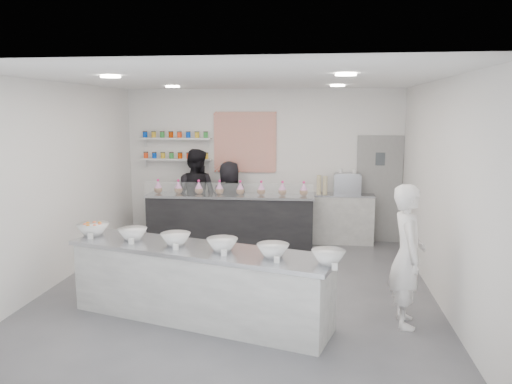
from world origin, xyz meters
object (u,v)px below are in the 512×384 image
espresso_machine (347,184)px  back_bar (230,220)px  woman_prep (407,256)px  staff_left (196,195)px  espresso_ledge (340,219)px  prep_counter (199,284)px  staff_right (230,202)px

espresso_machine → back_bar: bearing=-168.7°
woman_prep → staff_left: staff_left is taller
espresso_ledge → staff_left: size_ratio=0.71×
woman_prep → staff_left: bearing=44.0°
woman_prep → staff_left: (-3.47, 3.56, 0.06)m
back_bar → espresso_machine: espresso_machine is taller
woman_prep → staff_left: 4.97m
back_bar → woman_prep: woman_prep is taller
espresso_ledge → woman_prep: 3.81m
prep_counter → espresso_ledge: espresso_ledge is taller
espresso_ledge → staff_left: 2.87m
woman_prep → staff_right: bearing=37.8°
back_bar → staff_left: staff_left is taller
staff_left → staff_right: size_ratio=1.14×
staff_right → espresso_machine: bearing=163.8°
espresso_ledge → woman_prep: woman_prep is taller
prep_counter → back_bar: 3.47m
espresso_machine → staff_left: staff_left is taller
espresso_machine → woman_prep: woman_prep is taller
prep_counter → staff_right: bearing=110.4°
espresso_ledge → staff_left: bearing=-176.4°
prep_counter → staff_left: size_ratio=1.84×
prep_counter → woman_prep: size_ratio=1.96×
espresso_ledge → espresso_machine: (0.12, 0.00, 0.68)m
staff_left → espresso_machine: bearing=-165.7°
back_bar → staff_right: size_ratio=1.99×
staff_left → espresso_ledge: bearing=-165.6°
woman_prep → staff_right: 4.52m
prep_counter → espresso_ledge: (1.87, 3.91, 0.02)m
espresso_machine → staff_right: staff_right is taller
prep_counter → espresso_ledge: 4.33m
espresso_ledge → staff_right: 2.18m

